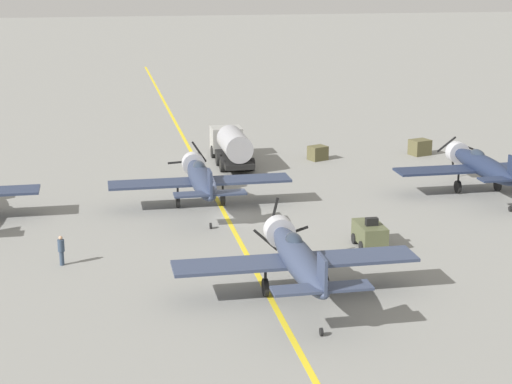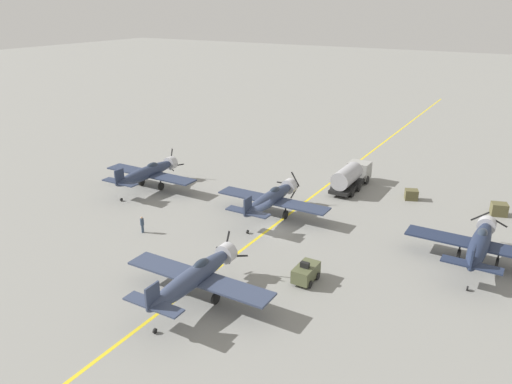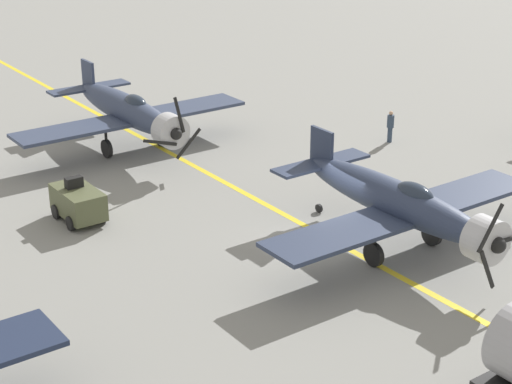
{
  "view_description": "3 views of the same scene",
  "coord_description": "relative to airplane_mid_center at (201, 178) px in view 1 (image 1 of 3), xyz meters",
  "views": [
    {
      "loc": [
        -7.93,
        -51.4,
        15.89
      ],
      "look_at": [
        1.36,
        -2.76,
        2.36
      ],
      "focal_mm": 60.0,
      "sensor_mm": 36.0,
      "label": 1
    },
    {
      "loc": [
        21.1,
        -38.59,
        20.62
      ],
      "look_at": [
        -1.14,
        -0.79,
        3.84
      ],
      "focal_mm": 35.0,
      "sensor_mm": 36.0,
      "label": 2
    },
    {
      "loc": [
        19.82,
        22.92,
        14.24
      ],
      "look_at": [
        2.47,
        -1.28,
        2.07
      ],
      "focal_mm": 60.0,
      "sensor_mm": 36.0,
      "label": 3
    }
  ],
  "objects": [
    {
      "name": "supply_crate_mid_lane",
      "position": [
        20.03,
        12.31,
        -1.37
      ],
      "size": [
        1.86,
        1.68,
        1.29
      ],
      "primitive_type": "cube",
      "rotation": [
        0.0,
        0.0,
        0.29
      ],
      "color": "brown",
      "rests_on": "ground"
    },
    {
      "name": "supply_crate_by_tanker",
      "position": [
        11.15,
        12.11,
        -1.44
      ],
      "size": [
        1.7,
        1.57,
        1.15
      ],
      "primitive_type": "cube",
      "rotation": [
        0.0,
        0.0,
        0.37
      ],
      "color": "brown",
      "rests_on": "ground"
    },
    {
      "name": "tow_tractor",
      "position": [
        8.45,
        -9.64,
        -1.22
      ],
      "size": [
        1.57,
        2.6,
        1.79
      ],
      "color": "#515638",
      "rests_on": "ground"
    },
    {
      "name": "ground_crew_walking",
      "position": [
        -8.73,
        -9.45,
        -1.11
      ],
      "size": [
        0.36,
        0.36,
        1.64
      ],
      "color": "#334256",
      "rests_on": "ground"
    },
    {
      "name": "taxiway_stripe",
      "position": [
        1.32,
        -2.49,
        -2.01
      ],
      "size": [
        0.3,
        160.0,
        0.01
      ],
      "primitive_type": "cube",
      "color": "yellow",
      "rests_on": "ground"
    },
    {
      "name": "airplane_mid_right",
      "position": [
        19.67,
        -0.05,
        0.0
      ],
      "size": [
        12.0,
        9.98,
        3.65
      ],
      "rotation": [
        0.0,
        0.0,
        -0.31
      ],
      "color": "#1E2842",
      "rests_on": "ground"
    },
    {
      "name": "airplane_mid_center",
      "position": [
        0.0,
        0.0,
        0.0
      ],
      "size": [
        12.0,
        9.98,
        3.65
      ],
      "rotation": [
        0.0,
        0.0,
        0.17
      ],
      "color": "#2C364F",
      "rests_on": "ground"
    },
    {
      "name": "airplane_near_center",
      "position": [
        2.63,
        -16.14,
        0.0
      ],
      "size": [
        12.0,
        9.98,
        3.77
      ],
      "rotation": [
        0.0,
        0.0,
        0.18
      ],
      "color": "#343E57",
      "rests_on": "ground"
    },
    {
      "name": "fuel_tanker",
      "position": [
        4.03,
        12.07,
        -0.5
      ],
      "size": [
        2.68,
        8.0,
        2.98
      ],
      "color": "black",
      "rests_on": "ground"
    },
    {
      "name": "ground_plane",
      "position": [
        1.32,
        -2.49,
        -2.01
      ],
      "size": [
        400.0,
        400.0,
        0.0
      ],
      "primitive_type": "plane",
      "color": "gray"
    }
  ]
}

